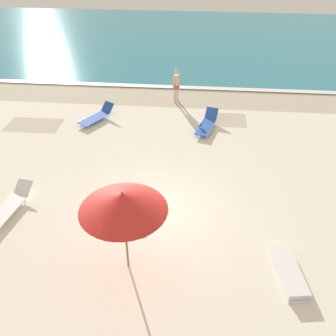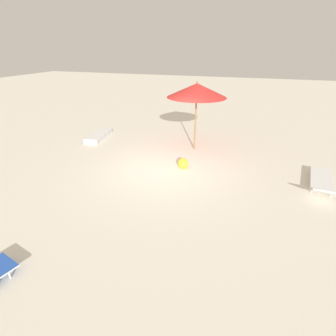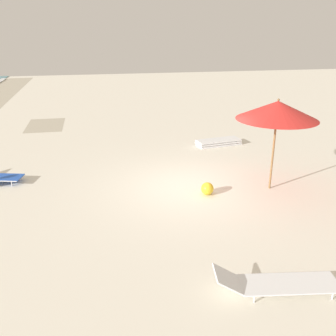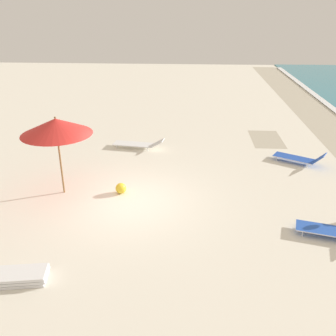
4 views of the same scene
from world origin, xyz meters
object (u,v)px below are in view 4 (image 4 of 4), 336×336
at_px(lounger_stack, 7,277).
at_px(sun_lounger_under_umbrella, 138,144).
at_px(beach_umbrella, 56,127).
at_px(beach_ball, 121,188).
at_px(sun_lounger_near_water_left, 299,158).

bearing_deg(lounger_stack, sun_lounger_under_umbrella, 158.94).
bearing_deg(lounger_stack, beach_umbrella, 172.11).
xyz_separation_m(sun_lounger_under_umbrella, beach_ball, (4.35, -0.03, -0.02)).
bearing_deg(sun_lounger_under_umbrella, beach_ball, 8.07).
xyz_separation_m(beach_umbrella, beach_ball, (-0.06, 1.97, -2.18)).
height_order(lounger_stack, beach_ball, beach_ball).
relative_size(beach_umbrella, sun_lounger_near_water_left, 1.34).
xyz_separation_m(lounger_stack, sun_lounger_near_water_left, (-7.62, 8.68, 0.10)).
bearing_deg(lounger_stack, sun_lounger_near_water_left, 122.35).
height_order(sun_lounger_near_water_left, beach_ball, sun_lounger_near_water_left).
bearing_deg(beach_umbrella, sun_lounger_under_umbrella, 155.60).
distance_m(sun_lounger_under_umbrella, beach_ball, 4.35).
distance_m(beach_umbrella, sun_lounger_under_umbrella, 5.30).
relative_size(sun_lounger_under_umbrella, sun_lounger_near_water_left, 1.16).
relative_size(sun_lounger_near_water_left, beach_ball, 5.49).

